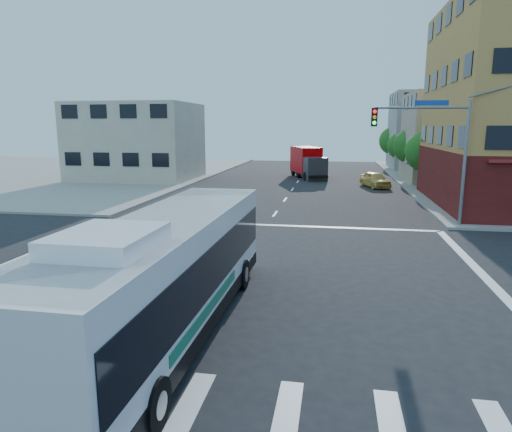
# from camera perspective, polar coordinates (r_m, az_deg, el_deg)

# --- Properties ---
(ground) EXTENTS (120.00, 120.00, 0.00)m
(ground) POSITION_cam_1_polar(r_m,az_deg,el_deg) (17.36, -3.28, -7.71)
(ground) COLOR black
(ground) RESTS_ON ground
(sidewalk_nw) EXTENTS (50.00, 50.00, 0.15)m
(sidewalk_nw) POSITION_cam_1_polar(r_m,az_deg,el_deg) (64.30, -27.38, 4.95)
(sidewalk_nw) COLOR gray
(sidewalk_nw) RESTS_ON ground
(building_east_near) EXTENTS (12.06, 10.06, 9.00)m
(building_east_near) POSITION_cam_1_polar(r_m,az_deg,el_deg) (51.70, 24.98, 8.89)
(building_east_near) COLOR tan
(building_east_near) RESTS_ON ground
(building_east_far) EXTENTS (12.06, 10.06, 10.00)m
(building_east_far) POSITION_cam_1_polar(r_m,az_deg,el_deg) (65.32, 21.86, 9.81)
(building_east_far) COLOR #A8A8A2
(building_east_far) RESTS_ON ground
(building_west) EXTENTS (12.06, 10.06, 8.00)m
(building_west) POSITION_cam_1_polar(r_m,az_deg,el_deg) (50.48, -14.65, 8.95)
(building_west) COLOR beige
(building_west) RESTS_ON ground
(signal_mast_ne) EXTENTS (7.91, 1.13, 8.07)m
(signal_mast_ne) POSITION_cam_1_polar(r_m,az_deg,el_deg) (27.14, 21.40, 9.06)
(signal_mast_ne) COLOR slate
(signal_mast_ne) RESTS_ON ground
(street_tree_a) EXTENTS (3.60, 3.60, 5.53)m
(street_tree_a) POSITION_cam_1_polar(r_m,az_deg,el_deg) (44.70, 20.53, 7.85)
(street_tree_a) COLOR #3B2115
(street_tree_a) RESTS_ON ground
(street_tree_b) EXTENTS (3.80, 3.80, 5.79)m
(street_tree_b) POSITION_cam_1_polar(r_m,az_deg,el_deg) (52.58, 18.97, 8.51)
(street_tree_b) COLOR #3B2115
(street_tree_b) RESTS_ON ground
(street_tree_c) EXTENTS (3.40, 3.40, 5.29)m
(street_tree_c) POSITION_cam_1_polar(r_m,az_deg,el_deg) (60.50, 17.78, 8.57)
(street_tree_c) COLOR #3B2115
(street_tree_c) RESTS_ON ground
(street_tree_d) EXTENTS (4.00, 4.00, 6.03)m
(street_tree_d) POSITION_cam_1_polar(r_m,az_deg,el_deg) (68.42, 16.91, 9.21)
(street_tree_d) COLOR #3B2115
(street_tree_d) RESTS_ON ground
(transit_bus) EXTENTS (2.83, 12.14, 3.59)m
(transit_bus) POSITION_cam_1_polar(r_m,az_deg,el_deg) (12.48, -11.05, -7.03)
(transit_bus) COLOR black
(transit_bus) RESTS_ON ground
(box_truck) EXTENTS (4.59, 7.77, 3.37)m
(box_truck) POSITION_cam_1_polar(r_m,az_deg,el_deg) (50.94, 6.51, 6.58)
(box_truck) COLOR #29292F
(box_truck) RESTS_ON ground
(parked_car) EXTENTS (2.99, 4.59, 1.45)m
(parked_car) POSITION_cam_1_polar(r_m,az_deg,el_deg) (44.20, 14.67, 4.43)
(parked_car) COLOR #E3BE55
(parked_car) RESTS_ON ground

